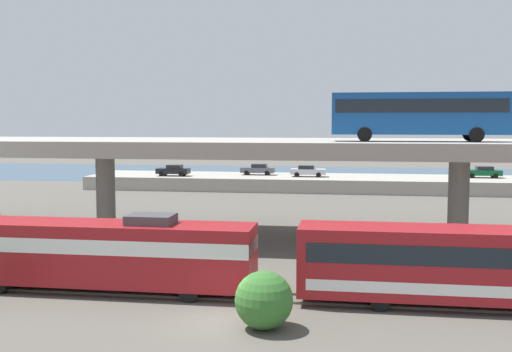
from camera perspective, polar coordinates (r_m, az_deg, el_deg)
name	(u,v)px	position (r m, az deg, el deg)	size (l,w,h in m)	color
ground_plane	(219,322)	(28.57, -3.43, -13.32)	(260.00, 260.00, 0.00)	#565149
rail_strip_near	(233,300)	(31.57, -2.16, -11.40)	(110.00, 0.12, 0.12)	#59544C
rail_strip_far	(238,292)	(33.03, -1.64, -10.65)	(110.00, 0.12, 0.12)	#59544C
train_locomotive	(86,250)	(34.18, -15.45, -6.62)	(17.53, 3.04, 4.18)	maroon
highway_overpass	(274,150)	(46.89, 1.72, 2.46)	(96.00, 12.56, 7.60)	#9E998E
transit_bus_on_overpass	(419,112)	(44.77, 14.84, 5.74)	(12.00, 2.68, 3.40)	#14478C
pier_parking_lot	(307,183)	(82.09, 4.73, -0.62)	(58.17, 10.87, 1.73)	#9E998E
parked_car_0	(173,170)	(82.78, -7.66, 0.54)	(4.32, 1.97, 1.50)	black
parked_car_1	(308,171)	(81.22, 4.82, 0.48)	(4.58, 2.00, 1.50)	#B7B7BC
parked_car_2	(258,169)	(83.63, 0.19, 0.63)	(4.55, 1.85, 1.50)	#515459
parked_car_3	(483,172)	(84.61, 20.26, 0.37)	(4.63, 1.99, 1.50)	#0C4C26
harbor_water	(317,174)	(105.03, 5.62, 0.15)	(140.00, 36.00, 0.01)	#2D5170
shrub_right	(264,300)	(27.24, 0.74, -11.42)	(2.56, 2.56, 2.56)	#356C2B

